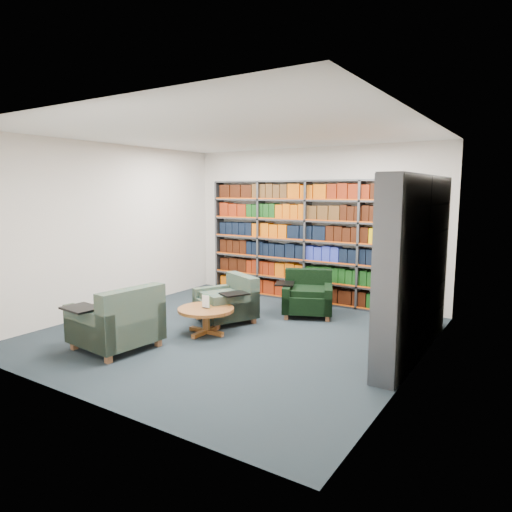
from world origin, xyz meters
The scene contains 7 objects.
room_shell centered at (0.00, 0.00, 1.40)m, with size 5.02×5.02×2.82m.
bookshelf_back centered at (0.00, 2.34, 1.10)m, with size 4.00×0.28×2.20m.
bookshelf_right centered at (2.34, 0.60, 1.10)m, with size 0.28×2.50×2.20m.
chair_teal_left centered at (-0.43, 0.50, 0.29)m, with size 1.05×1.04×0.71m.
chair_green_right centered at (0.42, 1.53, 0.29)m, with size 1.06×1.04×0.72m.
chair_teal_front centered at (-0.85, -1.31, 0.34)m, with size 1.00×1.13×0.83m.
coffee_table centered at (-0.33, -0.21, 0.30)m, with size 0.80×0.80×0.56m.
Camera 1 is at (3.67, -5.13, 2.03)m, focal length 32.00 mm.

